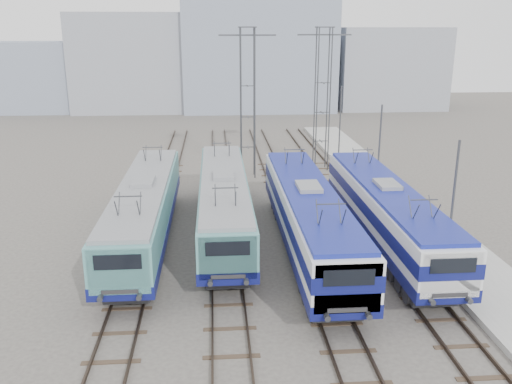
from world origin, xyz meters
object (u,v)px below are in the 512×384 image
(locomotive_center_right, at_px, (309,214))
(catenary_tower_east, at_px, (322,93))
(locomotive_far_left, at_px, (144,208))
(mast_mid, at_px, (379,155))
(locomotive_far_right, at_px, (387,210))
(mast_rear, at_px, (340,125))
(mast_front, at_px, (452,211))
(locomotive_center_left, at_px, (224,201))
(catenary_tower_west, at_px, (248,97))

(locomotive_center_right, bearing_deg, catenary_tower_east, 77.11)
(locomotive_far_left, height_order, mast_mid, mast_mid)
(locomotive_center_right, xyz_separation_m, locomotive_far_right, (4.50, 0.62, -0.09))
(locomotive_center_right, relative_size, locomotive_far_right, 1.04)
(mast_rear, bearing_deg, locomotive_far_left, -129.58)
(mast_mid, bearing_deg, mast_front, -90.00)
(locomotive_far_left, height_order, mast_front, mast_front)
(locomotive_center_left, relative_size, mast_mid, 2.54)
(locomotive_center_left, distance_m, catenary_tower_west, 14.40)
(locomotive_far_left, height_order, locomotive_center_right, locomotive_center_right)
(mast_front, distance_m, mast_mid, 12.00)
(catenary_tower_west, distance_m, catenary_tower_east, 6.80)
(locomotive_center_left, xyz_separation_m, catenary_tower_west, (2.25, 13.52, 4.43))
(locomotive_far_left, height_order, catenary_tower_west, catenary_tower_west)
(locomotive_center_left, xyz_separation_m, catenary_tower_east, (8.75, 15.52, 4.43))
(locomotive_center_left, height_order, mast_rear, mast_rear)
(locomotive_center_right, distance_m, mast_mid, 10.73)
(catenary_tower_east, bearing_deg, locomotive_far_left, -128.65)
(locomotive_center_right, bearing_deg, locomotive_center_left, 145.85)
(locomotive_far_left, relative_size, locomotive_center_right, 0.97)
(catenary_tower_east, relative_size, mast_front, 1.71)
(locomotive_far_left, height_order, mast_rear, mast_rear)
(locomotive_center_left, distance_m, catenary_tower_east, 18.35)
(catenary_tower_east, height_order, mast_mid, catenary_tower_east)
(mast_rear, bearing_deg, mast_mid, -90.00)
(locomotive_far_left, xyz_separation_m, locomotive_center_right, (9.00, -2.00, 0.11))
(locomotive_center_left, height_order, catenary_tower_west, catenary_tower_west)
(catenary_tower_west, bearing_deg, mast_front, -66.73)
(catenary_tower_west, height_order, catenary_tower_east, same)
(locomotive_far_left, distance_m, mast_mid, 16.75)
(catenary_tower_east, distance_m, mast_front, 22.32)
(catenary_tower_west, bearing_deg, catenary_tower_east, 17.10)
(locomotive_center_right, distance_m, catenary_tower_west, 17.27)
(locomotive_far_left, relative_size, catenary_tower_east, 1.48)
(locomotive_far_left, xyz_separation_m, locomotive_center_left, (4.50, 1.06, -0.01))
(locomotive_center_right, relative_size, mast_rear, 2.61)
(locomotive_far_left, bearing_deg, locomotive_far_right, -5.84)
(locomotive_center_left, distance_m, mast_rear, 20.64)
(locomotive_center_left, xyz_separation_m, mast_mid, (10.85, 5.52, 1.29))
(catenary_tower_east, height_order, mast_front, catenary_tower_east)
(locomotive_center_left, distance_m, locomotive_center_right, 5.44)
(locomotive_far_left, bearing_deg, mast_mid, 23.18)
(mast_mid, relative_size, mast_rear, 1.00)
(locomotive_far_left, xyz_separation_m, mast_front, (15.35, -5.43, 1.28))
(locomotive_far_right, xyz_separation_m, mast_front, (1.85, -4.05, 1.25))
(locomotive_center_right, height_order, catenary_tower_east, catenary_tower_east)
(locomotive_far_left, distance_m, locomotive_center_right, 9.22)
(mast_front, bearing_deg, mast_mid, 90.00)
(locomotive_center_left, height_order, catenary_tower_east, catenary_tower_east)
(locomotive_center_right, xyz_separation_m, mast_rear, (6.35, 20.57, 1.17))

